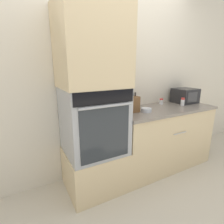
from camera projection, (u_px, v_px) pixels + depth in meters
ground_plane at (131, 192)px, 2.05m from camera, size 12.00×12.00×0.00m
wall_back at (107, 80)px, 2.27m from camera, size 8.00×0.05×2.50m
oven_cabinet_base at (95, 169)px, 2.10m from camera, size 0.66×0.60×0.48m
wall_oven at (94, 121)px, 1.94m from camera, size 0.64×0.64×0.74m
oven_cabinet_upper at (91, 46)px, 1.74m from camera, size 0.66×0.60×0.82m
counter_unit at (162, 137)px, 2.53m from camera, size 1.46×0.63×0.87m
microwave at (185, 96)px, 2.72m from camera, size 0.34×0.30×0.22m
knife_block at (133, 104)px, 2.19m from camera, size 0.11×0.14×0.24m
bowl at (146, 110)px, 2.19m from camera, size 0.13×0.13×0.05m
condiment_jar_near at (136, 103)px, 2.44m from camera, size 0.06×0.06×0.11m
condiment_jar_mid at (117, 108)px, 2.22m from camera, size 0.04×0.04×0.08m
condiment_jar_far at (161, 101)px, 2.61m from camera, size 0.05×0.05×0.09m
condiment_jar_back at (183, 102)px, 2.52m from camera, size 0.05×0.05×0.11m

